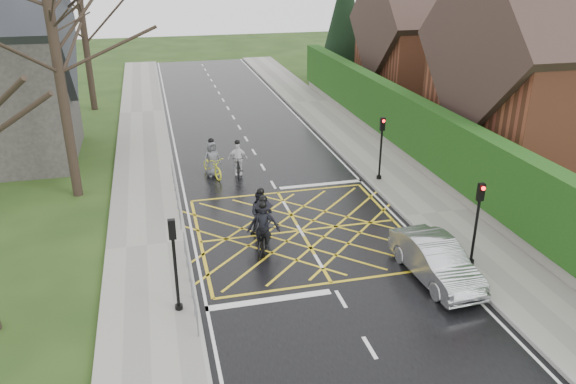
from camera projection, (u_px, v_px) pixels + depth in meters
name	position (u px, v px, depth m)	size (l,w,h in m)	color
ground	(300.00, 231.00, 22.52)	(120.00, 120.00, 0.00)	#1B3210
road	(300.00, 231.00, 22.52)	(9.00, 80.00, 0.01)	black
sidewalk_right	(437.00, 214.00, 23.83)	(3.00, 80.00, 0.15)	gray
sidewalk_left	(147.00, 246.00, 21.16)	(3.00, 80.00, 0.15)	gray
stone_wall	(413.00, 158.00, 29.46)	(0.50, 38.00, 0.70)	slate
hedge	(416.00, 126.00, 28.78)	(0.90, 38.00, 2.80)	#133E11
house_near	(570.00, 76.00, 27.52)	(11.80, 9.80, 11.30)	brown
house_far	(434.00, 43.00, 40.17)	(9.80, 8.80, 10.30)	brown
conifer	(344.00, 23.00, 46.18)	(4.60, 4.60, 10.00)	black
tree_near	(50.00, 16.00, 22.79)	(9.24, 9.24, 11.44)	black
tree_far	(80.00, 4.00, 37.29)	(8.40, 8.40, 10.40)	black
railing_south	(190.00, 273.00, 18.06)	(0.05, 5.04, 1.03)	slate
railing_north	(175.00, 186.00, 24.75)	(0.05, 6.04, 1.03)	slate
traffic_light_ne	(381.00, 149.00, 26.75)	(0.24, 0.31, 3.21)	black
traffic_light_se	(476.00, 225.00, 19.25)	(0.24, 0.31, 3.21)	black
traffic_light_sw	(175.00, 266.00, 16.72)	(0.24, 0.31, 3.21)	black
cyclist_rear	(264.00, 235.00, 20.84)	(1.40, 2.13, 1.96)	black
cyclist_back	(261.00, 218.00, 21.91)	(1.02, 2.06, 1.99)	black
cyclist_mid	(264.00, 229.00, 21.01)	(1.36, 2.26, 2.09)	black
cyclist_front	(238.00, 162.00, 27.95)	(1.04, 1.89, 1.83)	black
cyclist_lead	(212.00, 163.00, 27.81)	(1.28, 2.14, 1.97)	#CFD519
car	(436.00, 260.00, 18.97)	(1.48, 4.23, 1.39)	#A9ABB0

